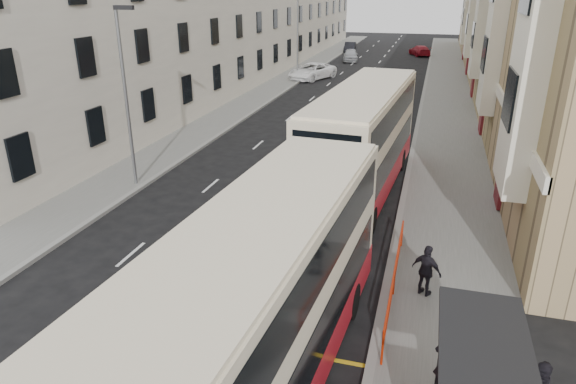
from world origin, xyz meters
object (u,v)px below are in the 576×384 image
(double_decker_rear, at_px, (363,142))
(white_van, at_px, (312,71))
(pedestrian_far, at_px, (427,271))
(car_dark, at_px, (350,47))
(double_decker_front, at_px, (261,311))
(car_red, at_px, (420,51))
(street_lamp_near, at_px, (126,89))
(street_lamp_far, at_px, (298,33))
(car_silver, at_px, (351,55))
(pedestrian_near, at_px, (449,362))

(double_decker_rear, relative_size, white_van, 2.14)
(pedestrian_far, distance_m, car_dark, 61.89)
(double_decker_front, distance_m, car_red, 64.78)
(double_decker_rear, distance_m, car_dark, 53.51)
(car_dark, distance_m, car_red, 9.74)
(double_decker_front, bearing_deg, white_van, 105.68)
(pedestrian_far, xyz_separation_m, car_dark, (-12.36, 60.65, -0.28))
(street_lamp_near, relative_size, car_red, 1.73)
(street_lamp_far, bearing_deg, double_decker_rear, -69.68)
(double_decker_front, distance_m, car_dark, 66.45)
(pedestrian_far, xyz_separation_m, car_silver, (-10.77, 51.43, -0.21))
(double_decker_rear, distance_m, car_red, 51.64)
(pedestrian_far, relative_size, car_dark, 0.39)
(street_lamp_near, relative_size, car_silver, 1.79)
(pedestrian_near, height_order, car_red, pedestrian_near)
(pedestrian_far, distance_m, white_van, 39.28)
(street_lamp_near, relative_size, pedestrian_far, 4.85)
(white_van, relative_size, car_red, 1.25)
(street_lamp_far, relative_size, pedestrian_far, 4.85)
(double_decker_rear, bearing_deg, pedestrian_far, -64.42)
(street_lamp_near, bearing_deg, car_silver, 86.55)
(double_decker_rear, bearing_deg, car_red, 93.61)
(street_lamp_near, bearing_deg, white_van, 87.89)
(pedestrian_far, bearing_deg, street_lamp_far, -40.70)
(pedestrian_far, bearing_deg, car_red, -58.69)
(street_lamp_far, xyz_separation_m, car_silver, (2.74, 15.44, -3.88))
(double_decker_front, xyz_separation_m, car_red, (0.77, 64.75, -1.71))
(street_lamp_near, height_order, car_silver, street_lamp_near)
(double_decker_front, xyz_separation_m, double_decker_rear, (0.32, 13.15, 0.09))
(double_decker_front, bearing_deg, street_lamp_far, 107.56)
(white_van, bearing_deg, street_lamp_far, -109.78)
(street_lamp_far, relative_size, double_decker_front, 0.67)
(double_decker_front, bearing_deg, car_red, 93.15)
(pedestrian_far, relative_size, car_red, 0.36)
(car_silver, distance_m, car_dark, 9.35)
(street_lamp_far, bearing_deg, car_silver, 79.93)
(car_silver, bearing_deg, car_dark, 91.94)
(street_lamp_near, distance_m, double_decker_rear, 10.79)
(street_lamp_near, relative_size, pedestrian_near, 4.22)
(double_decker_front, distance_m, car_silver, 57.12)
(street_lamp_far, xyz_separation_m, car_dark, (1.15, 24.65, -3.94))
(street_lamp_near, relative_size, double_decker_rear, 0.65)
(car_dark, bearing_deg, double_decker_front, -86.69)
(car_red, bearing_deg, pedestrian_far, 72.14)
(street_lamp_near, height_order, pedestrian_near, street_lamp_near)
(street_lamp_far, distance_m, pedestrian_near, 42.70)
(street_lamp_far, bearing_deg, car_red, 65.32)
(double_decker_front, bearing_deg, double_decker_rear, 92.43)
(double_decker_rear, distance_m, white_van, 30.78)
(double_decker_rear, bearing_deg, white_van, 111.59)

